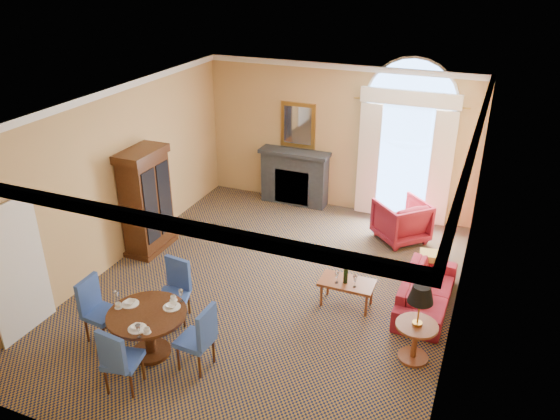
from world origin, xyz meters
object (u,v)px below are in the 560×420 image
at_px(dining_table, 148,324).
at_px(sofa, 426,291).
at_px(side_table, 418,314).
at_px(coffee_table, 347,283).
at_px(armoire, 146,203).
at_px(armchair, 401,221).

relative_size(dining_table, sofa, 0.59).
bearing_deg(side_table, sofa, 92.09).
xyz_separation_m(coffee_table, side_table, (1.25, -0.89, 0.34)).
distance_m(armoire, side_table, 5.48).
distance_m(dining_table, sofa, 4.41).
height_order(dining_table, side_table, side_table).
bearing_deg(armchair, armoire, -18.48).
height_order(armoire, side_table, armoire).
bearing_deg(armoire, sofa, 0.95).
bearing_deg(dining_table, side_table, 20.79).
distance_m(armchair, side_table, 3.63).
bearing_deg(armoire, side_table, -13.57).
xyz_separation_m(armoire, side_table, (5.32, -1.28, -0.21)).
relative_size(sofa, coffee_table, 2.13).
bearing_deg(side_table, armoire, 166.43).
xyz_separation_m(dining_table, side_table, (3.52, 1.34, 0.24)).
xyz_separation_m(armoire, sofa, (5.27, 0.09, -0.70)).
bearing_deg(coffee_table, sofa, 21.82).
distance_m(dining_table, coffee_table, 3.18).
bearing_deg(armchair, sofa, 66.44).
bearing_deg(side_table, armchair, 104.23).
bearing_deg(coffee_table, dining_table, -135.60).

